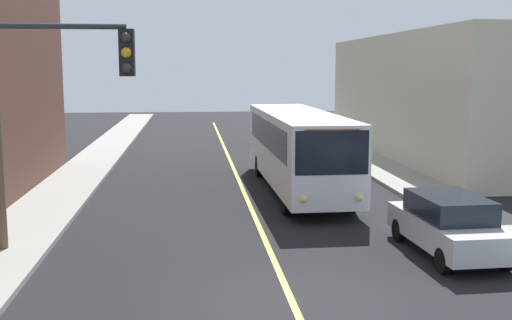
% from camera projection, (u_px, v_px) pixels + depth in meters
% --- Properties ---
extents(ground_plane, '(120.00, 120.00, 0.00)m').
position_uv_depth(ground_plane, '(291.00, 300.00, 13.70)').
color(ground_plane, black).
extents(sidewalk_left, '(2.50, 90.00, 0.15)m').
position_uv_depth(sidewalk_left, '(49.00, 205.00, 22.79)').
color(sidewalk_left, gray).
rests_on(sidewalk_left, ground).
extents(sidewalk_right, '(2.50, 90.00, 0.15)m').
position_uv_depth(sidewalk_right, '(436.00, 197.00, 24.27)').
color(sidewalk_right, gray).
rests_on(sidewalk_right, ground).
extents(lane_stripe_center, '(0.16, 60.00, 0.01)m').
position_uv_depth(lane_stripe_center, '(238.00, 179.00, 28.46)').
color(lane_stripe_center, '#D8CC4C').
rests_on(lane_stripe_center, ground).
extents(building_right_warehouse, '(12.00, 22.68, 6.79)m').
position_uv_depth(building_right_warehouse, '(484.00, 96.00, 35.88)').
color(building_right_warehouse, beige).
rests_on(building_right_warehouse, ground).
extents(city_bus, '(2.71, 12.19, 3.20)m').
position_uv_depth(city_bus, '(297.00, 146.00, 25.71)').
color(city_bus, silver).
rests_on(city_bus, ground).
extents(parked_car_silver, '(1.97, 4.47, 1.62)m').
position_uv_depth(parked_car_silver, '(449.00, 224.00, 16.91)').
color(parked_car_silver, '#B7B7BC').
rests_on(parked_car_silver, ground).
extents(traffic_signal_left_corner, '(3.75, 0.48, 6.00)m').
position_uv_depth(traffic_signal_left_corner, '(35.00, 100.00, 13.49)').
color(traffic_signal_left_corner, '#2D2D33').
rests_on(traffic_signal_left_corner, sidewalk_left).
extents(fire_hydrant, '(0.44, 0.26, 0.84)m').
position_uv_depth(fire_hydrant, '(491.00, 215.00, 19.00)').
color(fire_hydrant, red).
rests_on(fire_hydrant, sidewalk_right).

